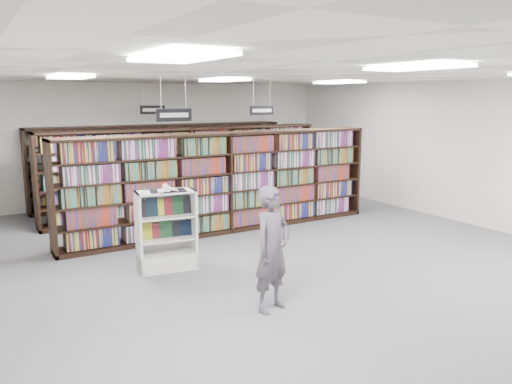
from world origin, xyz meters
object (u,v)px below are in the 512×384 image
bookshelf_row_near (226,182)px  shopper (272,249)px  endcap_display (166,241)px  open_book (167,189)px

bookshelf_row_near → shopper: (-1.33, -3.93, -0.21)m
bookshelf_row_near → shopper: 4.15m
endcap_display → open_book: open_book is taller
bookshelf_row_near → endcap_display: (-1.96, -1.65, -0.59)m
shopper → bookshelf_row_near: bearing=52.3°
endcap_display → open_book: 0.90m
bookshelf_row_near → endcap_display: size_ratio=5.29×
shopper → open_book: bearing=86.6°
endcap_display → shopper: 2.40m
endcap_display → shopper: bearing=-67.0°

